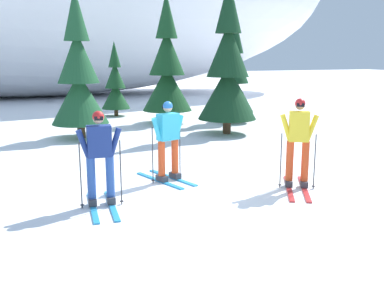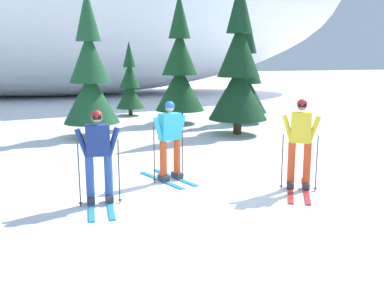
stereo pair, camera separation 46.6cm
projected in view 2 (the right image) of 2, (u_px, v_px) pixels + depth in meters
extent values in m
plane|color=white|center=(197.00, 193.00, 8.59)|extent=(120.00, 120.00, 0.00)
cube|color=#2893CC|center=(110.00, 204.00, 7.93)|extent=(0.23, 1.65, 0.03)
cube|color=#2893CC|center=(91.00, 205.00, 7.85)|extent=(0.23, 1.65, 0.03)
cube|color=#38383D|center=(109.00, 198.00, 8.01)|extent=(0.16, 0.29, 0.12)
cube|color=#38383D|center=(91.00, 199.00, 7.93)|extent=(0.16, 0.29, 0.12)
cylinder|color=#2D519E|center=(109.00, 175.00, 7.92)|extent=(0.15, 0.15, 0.75)
cylinder|color=#2D519E|center=(90.00, 176.00, 7.85)|extent=(0.15, 0.15, 0.75)
cube|color=navy|center=(98.00, 140.00, 7.75)|extent=(0.44, 0.27, 0.56)
cylinder|color=navy|center=(113.00, 143.00, 7.83)|extent=(0.28, 0.12, 0.58)
cylinder|color=navy|center=(83.00, 144.00, 7.71)|extent=(0.28, 0.12, 0.58)
sphere|color=tan|center=(97.00, 118.00, 7.67)|extent=(0.19, 0.19, 0.19)
sphere|color=red|center=(97.00, 116.00, 7.67)|extent=(0.21, 0.21, 0.21)
cube|color=black|center=(97.00, 118.00, 7.59)|extent=(0.15, 0.05, 0.07)
cylinder|color=#2D2D33|center=(119.00, 172.00, 7.89)|extent=(0.02, 0.02, 1.19)
cylinder|color=#2D2D33|center=(120.00, 200.00, 8.00)|extent=(0.07, 0.07, 0.01)
cylinder|color=#2D2D33|center=(79.00, 174.00, 7.73)|extent=(0.02, 0.02, 1.19)
cylinder|color=#2D2D33|center=(81.00, 203.00, 7.84)|extent=(0.07, 0.07, 0.01)
cube|color=red|center=(306.00, 190.00, 8.71)|extent=(0.95, 1.57, 0.03)
cube|color=red|center=(290.00, 190.00, 8.77)|extent=(0.95, 1.57, 0.03)
cube|color=#38383D|center=(306.00, 185.00, 8.79)|extent=(0.26, 0.31, 0.12)
cube|color=#38383D|center=(290.00, 185.00, 8.85)|extent=(0.26, 0.31, 0.12)
cylinder|color=#DB471E|center=(307.00, 163.00, 8.70)|extent=(0.15, 0.15, 0.82)
cylinder|color=#DB471E|center=(291.00, 162.00, 8.76)|extent=(0.15, 0.15, 0.82)
cube|color=yellow|center=(301.00, 127.00, 8.59)|extent=(0.45, 0.40, 0.60)
cylinder|color=yellow|center=(314.00, 130.00, 8.55)|extent=(0.29, 0.22, 0.58)
cylinder|color=yellow|center=(288.00, 129.00, 8.64)|extent=(0.29, 0.22, 0.58)
sphere|color=#A37556|center=(302.00, 106.00, 8.50)|extent=(0.19, 0.19, 0.19)
sphere|color=red|center=(302.00, 104.00, 8.50)|extent=(0.21, 0.21, 0.21)
cube|color=black|center=(302.00, 106.00, 8.42)|extent=(0.15, 0.11, 0.07)
cylinder|color=#2D2D33|center=(317.00, 164.00, 8.60)|extent=(0.02, 0.02, 1.13)
cylinder|color=#2D2D33|center=(315.00, 188.00, 8.70)|extent=(0.07, 0.07, 0.01)
cylinder|color=#2D2D33|center=(282.00, 162.00, 8.73)|extent=(0.02, 0.02, 1.13)
cylinder|color=#2D2D33|center=(281.00, 186.00, 8.83)|extent=(0.07, 0.07, 0.01)
cube|color=#2893CC|center=(161.00, 180.00, 9.43)|extent=(0.61, 1.57, 0.03)
cube|color=#2893CC|center=(175.00, 177.00, 9.64)|extent=(0.61, 1.57, 0.03)
cube|color=#38383D|center=(164.00, 178.00, 9.34)|extent=(0.22, 0.31, 0.12)
cube|color=#38383D|center=(177.00, 175.00, 9.55)|extent=(0.22, 0.31, 0.12)
cylinder|color=#DB471E|center=(163.00, 158.00, 9.25)|extent=(0.15, 0.15, 0.75)
cylinder|color=#DB471E|center=(177.00, 156.00, 9.46)|extent=(0.15, 0.15, 0.75)
cube|color=#33B7D6|center=(170.00, 126.00, 9.23)|extent=(0.50, 0.37, 0.56)
cylinder|color=#33B7D6|center=(159.00, 131.00, 9.08)|extent=(0.29, 0.18, 0.58)
cylinder|color=#33B7D6|center=(181.00, 128.00, 9.40)|extent=(0.29, 0.18, 0.58)
sphere|color=tan|center=(170.00, 107.00, 9.15)|extent=(0.19, 0.19, 0.19)
sphere|color=#2366B2|center=(170.00, 106.00, 9.14)|extent=(0.21, 0.21, 0.21)
cube|color=black|center=(168.00, 107.00, 9.21)|extent=(0.15, 0.08, 0.07)
cylinder|color=#2D2D33|center=(154.00, 155.00, 9.18)|extent=(0.02, 0.02, 1.20)
cylinder|color=#2D2D33|center=(155.00, 180.00, 9.28)|extent=(0.07, 0.07, 0.01)
cylinder|color=#2D2D33|center=(182.00, 151.00, 9.60)|extent=(0.02, 0.02, 1.20)
cylinder|color=#2D2D33|center=(182.00, 174.00, 9.71)|extent=(0.07, 0.07, 0.01)
cylinder|color=#47301E|center=(92.00, 127.00, 14.48)|extent=(0.26, 0.26, 0.64)
cone|color=#1E512D|center=(91.00, 98.00, 14.29)|extent=(1.83, 1.83, 1.64)
cone|color=#1E512D|center=(89.00, 57.00, 14.03)|extent=(1.32, 1.32, 1.64)
cone|color=#1E512D|center=(87.00, 14.00, 13.76)|extent=(0.81, 0.81, 1.64)
cylinder|color=#47301E|center=(131.00, 110.00, 19.68)|extent=(0.18, 0.18, 0.44)
cone|color=#194723|center=(130.00, 95.00, 19.55)|extent=(1.26, 1.26, 1.13)
cone|color=#194723|center=(130.00, 75.00, 19.37)|extent=(0.91, 0.91, 1.13)
cone|color=#194723|center=(129.00, 54.00, 19.19)|extent=(0.56, 0.56, 1.13)
cylinder|color=#47301E|center=(180.00, 114.00, 17.48)|extent=(0.27, 0.27, 0.68)
cone|color=#194723|center=(180.00, 88.00, 17.28)|extent=(1.95, 1.95, 1.74)
cone|color=#194723|center=(180.00, 52.00, 17.00)|extent=(1.40, 1.40, 1.74)
cone|color=#194723|center=(179.00, 15.00, 16.72)|extent=(0.86, 0.86, 1.74)
cylinder|color=#47301E|center=(237.00, 124.00, 14.99)|extent=(0.28, 0.28, 0.70)
cone|color=#14381E|center=(238.00, 93.00, 14.78)|extent=(1.99, 1.99, 1.79)
cone|color=#14381E|center=(239.00, 50.00, 14.49)|extent=(1.43, 1.43, 1.79)
cone|color=#14381E|center=(240.00, 5.00, 14.21)|extent=(0.88, 0.88, 1.79)
cylinder|color=#47301E|center=(246.00, 116.00, 17.53)|extent=(0.23, 0.23, 0.56)
cone|color=#14381E|center=(247.00, 94.00, 17.36)|extent=(1.61, 1.61, 1.44)
cone|color=#14381E|center=(247.00, 65.00, 17.13)|extent=(1.16, 1.16, 1.44)
cone|color=#14381E|center=(248.00, 34.00, 16.90)|extent=(0.71, 0.71, 1.44)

